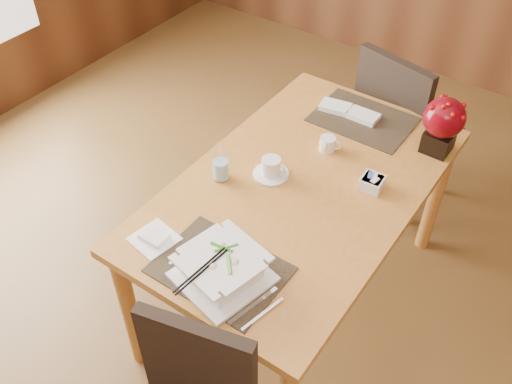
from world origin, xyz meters
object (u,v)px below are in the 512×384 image
Objects in this scene: far_chair at (399,122)px; sugar_caddy at (372,183)px; water_glass at (220,163)px; coffee_cup at (271,168)px; creamer_jug at (327,144)px; berry_decor at (443,123)px; dining_table at (300,201)px; bread_plate at (154,239)px; soup_setting at (222,268)px.

sugar_caddy is at bearing 117.25° from far_chair.
far_chair is (0.35, 1.07, -0.29)m from water_glass.
coffee_cup is 0.30m from creamer_jug.
far_chair is (-0.19, 0.77, -0.24)m from sugar_caddy.
berry_decor is at bearing 17.74° from creamer_jug.
berry_decor reaches higher than sugar_caddy.
coffee_cup is at bearing 40.03° from water_glass.
berry_decor is (0.37, 0.53, 0.25)m from dining_table.
far_chair reaches higher than creamer_jug.
creamer_jug is at bearing 57.24° from water_glass.
coffee_cup is at bearing -155.87° from sugar_caddy.
coffee_cup reaches higher than bread_plate.
bread_plate is (-0.53, -0.72, -0.02)m from sugar_caddy.
coffee_cup is (-0.14, -0.02, 0.13)m from dining_table.
bread_plate is 1.55m from far_chair.
bread_plate is at bearing -105.24° from coffee_cup.
creamer_jug is at bearing 69.02° from coffee_cup.
creamer_jug is (0.11, 0.28, -0.00)m from coffee_cup.
water_glass is 1.85× the size of creamer_jug.
berry_decor is 0.27× the size of far_chair.
coffee_cup is (-0.17, 0.55, -0.02)m from soup_setting.
coffee_cup is 0.42m from sugar_caddy.
sugar_caddy is at bearing 30.97° from dining_table.
berry_decor reaches higher than coffee_cup.
bread_plate is at bearing -166.89° from soup_setting.
berry_decor is at bearing 72.39° from sugar_caddy.
water_glass is 1.10× the size of bread_plate.
dining_table is 0.65m from bread_plate.
coffee_cup is 1.71× the size of sugar_caddy.
water_glass reaches higher than sugar_caddy.
dining_table is at bearing 105.95° from soup_setting.
soup_setting is 1.52m from far_chair.
soup_setting is 0.84m from creamer_jug.
dining_table is 0.93m from far_chair.
soup_setting is 1.31× the size of berry_decor.
coffee_cup reaches higher than sugar_caddy.
soup_setting is 2.27× the size of coffee_cup.
berry_decor is (0.50, 0.56, 0.11)m from coffee_cup.
soup_setting is at bearing 0.28° from bread_plate.
dining_table is 16.59× the size of creamer_jug.
berry_decor is at bearing 55.41° from dining_table.
water_glass is 0.62m from sugar_caddy.
far_chair is (-0.31, 0.39, -0.36)m from berry_decor.
creamer_jug is at bearing 106.93° from soup_setting.
soup_setting is 0.32m from bread_plate.
creamer_jug reaches higher than sugar_caddy.
dining_table is at bearing -100.71° from creamer_jug.
dining_table is 0.60m from soup_setting.
berry_decor is at bearing 47.84° from coffee_cup.
soup_setting is at bearing -102.89° from creamer_jug.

